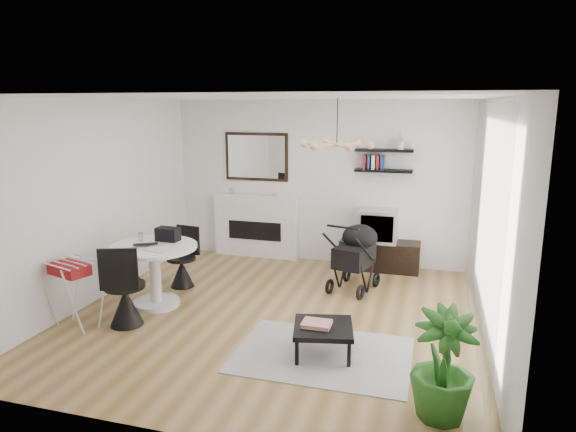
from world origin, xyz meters
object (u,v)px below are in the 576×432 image
(stroller, at_px, (355,259))
(tv_console, at_px, (380,255))
(coffee_table, at_px, (323,329))
(crt_tv, at_px, (378,225))
(drying_rack, at_px, (75,292))
(dining_table, at_px, (154,266))
(potted_plant, at_px, (443,365))
(fireplace, at_px, (256,218))

(stroller, bearing_deg, tv_console, 90.82)
(stroller, relative_size, coffee_table, 1.42)
(tv_console, height_order, crt_tv, crt_tv)
(stroller, distance_m, coffee_table, 2.11)
(drying_rack, height_order, stroller, stroller)
(dining_table, relative_size, drying_rack, 1.37)
(dining_table, relative_size, stroller, 1.09)
(drying_rack, relative_size, coffee_table, 1.13)
(potted_plant, bearing_deg, drying_rack, 170.55)
(crt_tv, height_order, potted_plant, crt_tv)
(tv_console, xyz_separation_m, potted_plant, (0.95, -3.93, 0.25))
(dining_table, bearing_deg, drying_rack, -123.23)
(fireplace, height_order, potted_plant, fireplace)
(stroller, bearing_deg, coffee_table, -75.83)
(fireplace, distance_m, coffee_table, 3.80)
(crt_tv, xyz_separation_m, drying_rack, (-3.21, -3.23, -0.30))
(crt_tv, bearing_deg, dining_table, -138.18)
(crt_tv, distance_m, potted_plant, 4.05)
(drying_rack, distance_m, coffee_table, 2.99)
(crt_tv, bearing_deg, stroller, -101.86)
(tv_console, height_order, drying_rack, drying_rack)
(dining_table, bearing_deg, crt_tv, 41.82)
(potted_plant, bearing_deg, stroller, 112.07)
(fireplace, xyz_separation_m, drying_rack, (-1.08, -3.39, -0.25))
(fireplace, xyz_separation_m, dining_table, (-0.52, -2.53, -0.14))
(crt_tv, height_order, dining_table, crt_tv)
(tv_console, height_order, coffee_table, tv_console)
(stroller, bearing_deg, crt_tv, 92.70)
(dining_table, height_order, coffee_table, dining_table)
(fireplace, xyz_separation_m, tv_console, (2.17, -0.15, -0.45))
(fireplace, distance_m, drying_rack, 3.56)
(tv_console, bearing_deg, stroller, -103.74)
(fireplace, relative_size, potted_plant, 2.23)
(fireplace, height_order, drying_rack, fireplace)
(crt_tv, bearing_deg, drying_rack, -134.85)
(fireplace, xyz_separation_m, crt_tv, (2.13, -0.16, 0.05))
(drying_rack, distance_m, stroller, 3.74)
(crt_tv, relative_size, coffee_table, 0.81)
(drying_rack, bearing_deg, stroller, 54.70)
(tv_console, distance_m, crt_tv, 0.50)
(crt_tv, xyz_separation_m, potted_plant, (0.98, -3.93, -0.25))
(crt_tv, distance_m, stroller, 1.05)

